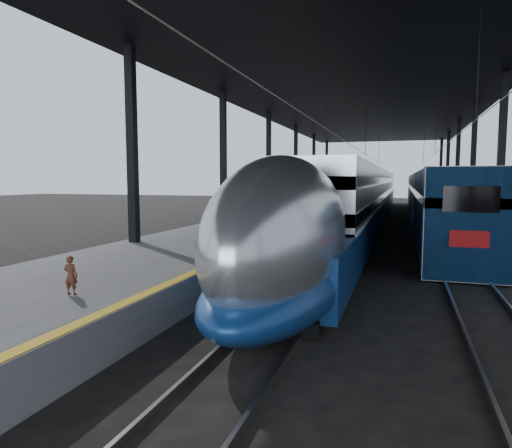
% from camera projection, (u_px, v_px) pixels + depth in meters
% --- Properties ---
extents(ground, '(160.00, 160.00, 0.00)m').
position_uv_depth(ground, '(217.00, 310.00, 12.65)').
color(ground, black).
rests_on(ground, ground).
extents(platform, '(6.00, 80.00, 1.00)m').
position_uv_depth(platform, '(280.00, 223.00, 32.61)').
color(platform, '#4C4C4F').
rests_on(platform, ground).
extents(yellow_strip, '(0.30, 80.00, 0.01)m').
position_uv_depth(yellow_strip, '(319.00, 217.00, 31.71)').
color(yellow_strip, gold).
rests_on(yellow_strip, platform).
extents(rails, '(6.52, 80.00, 0.16)m').
position_uv_depth(rails, '(396.00, 232.00, 30.22)').
color(rails, slate).
rests_on(rails, ground).
extents(canopy, '(18.00, 75.00, 9.47)m').
position_uv_depth(canopy, '(359.00, 95.00, 30.12)').
color(canopy, black).
rests_on(canopy, ground).
extents(tgv_train, '(3.03, 65.20, 4.35)m').
position_uv_depth(tgv_train, '(367.00, 198.00, 37.54)').
color(tgv_train, '#B1B4B9').
rests_on(tgv_train, ground).
extents(second_train, '(2.94, 56.05, 4.05)m').
position_uv_depth(second_train, '(428.00, 196.00, 41.17)').
color(second_train, '#164B93').
rests_on(second_train, ground).
extents(child, '(0.34, 0.25, 0.89)m').
position_uv_depth(child, '(71.00, 275.00, 10.31)').
color(child, '#492418').
rests_on(child, platform).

